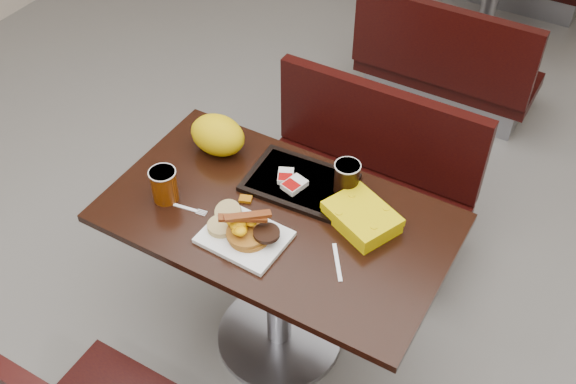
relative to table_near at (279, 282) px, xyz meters
The scene contains 21 objects.
floor 0.38m from the table_near, ahead, with size 6.00×7.00×0.01m, color gray.
table_near is the anchor object (origin of this frame).
bench_near_n 0.70m from the table_near, 90.00° to the left, with size 1.00×0.46×0.72m, color black, non-canonical shape.
bench_far_s 1.90m from the table_near, 90.00° to the left, with size 1.00×0.46×0.72m, color black, non-canonical shape.
platter 0.41m from the table_near, 104.50° to the right, with size 0.28×0.21×0.02m, color white.
pancake_stack 0.43m from the table_near, 98.17° to the right, with size 0.14×0.14×0.03m, color #A5561B.
sausage_patty 0.45m from the table_near, 74.22° to the right, with size 0.09×0.09×0.01m, color black.
scrambled_eggs 0.47m from the table_near, 108.70° to the right, with size 0.09×0.08×0.05m, color #E59E04.
bacon_strips 0.50m from the table_near, 105.58° to the right, with size 0.16×0.07×0.01m, color #420904, non-canonical shape.
muffin_bottom 0.45m from the table_near, 127.33° to the right, with size 0.09×0.09×0.02m, color tan.
muffin_top 0.45m from the table_near, 141.68° to the right, with size 0.09×0.09×0.02m, color tan.
coffee_cup_near 0.60m from the table_near, 161.82° to the right, with size 0.09×0.09×0.13m, color #953C05.
fork 0.50m from the table_near, 155.82° to the right, with size 0.13×0.02×0.00m, color white, non-canonical shape.
knife 0.48m from the table_near, 17.50° to the right, with size 0.16×0.01×0.00m, color white.
condiment_syrup 0.40m from the table_near, behind, with size 0.04×0.03×0.01m, color #A35707.
tray 0.42m from the table_near, 93.11° to the left, with size 0.38×0.27×0.02m, color black.
hashbrown_sleeve_left 0.44m from the table_near, 110.63° to the left, with size 0.06×0.08×0.02m, color silver.
hashbrown_sleeve_right 0.43m from the table_near, 94.02° to the left, with size 0.06×0.08×0.02m, color silver.
coffee_cup_far 0.52m from the table_near, 53.46° to the left, with size 0.09×0.09×0.12m, color black.
clamshell 0.50m from the table_near, 21.80° to the left, with size 0.23×0.18×0.06m, color #E0C203.
paper_bag 0.61m from the table_near, 153.51° to the left, with size 0.22×0.16×0.15m, color #E5B507.
Camera 1 is at (0.85, -1.40, 2.46)m, focal length 42.64 mm.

